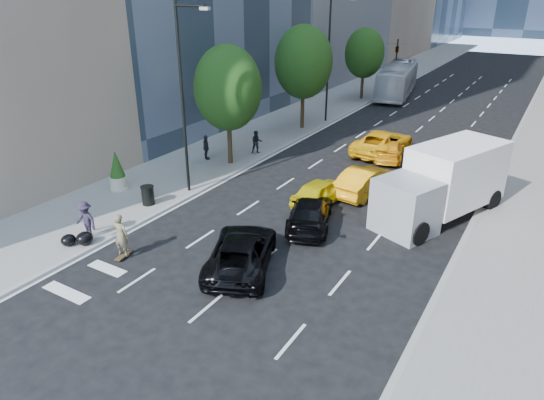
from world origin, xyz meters
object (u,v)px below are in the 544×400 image
Objects in this scene: skateboarder at (121,238)px; planter_shrub at (117,171)px; black_sedan_mercedes at (310,212)px; city_bus at (397,80)px; black_sedan_lincoln at (241,251)px; trash_can at (148,196)px; box_truck at (443,183)px.

planter_shrub is at bearing -51.58° from skateboarder.
skateboarder is 0.40× the size of black_sedan_mercedes.
black_sedan_mercedes is at bearing -89.14° from city_bus.
trash_can is (-7.59, 2.42, -0.09)m from black_sedan_lincoln.
skateboarder is 0.37× the size of black_sedan_lincoln.
skateboarder is 0.16× the size of city_bus.
box_truck is 17.45m from planter_shrub.
black_sedan_lincoln is 7.96m from trash_can.
black_sedan_lincoln is at bearing -16.49° from planter_shrub.
black_sedan_mercedes is at bearing -138.55° from skateboarder.
black_sedan_mercedes is 11.37m from planter_shrub.
city_bus is at bearing 133.54° from box_truck.
planter_shrub is at bearing -138.00° from box_truck.
planter_shrub is (-10.53, 3.12, 0.50)m from black_sedan_lincoln.
black_sedan_mercedes is at bearing 8.79° from planter_shrub.
skateboarder is at bearing 30.83° from black_sedan_mercedes.
trash_can is at bearing -103.53° from city_bus.
skateboarder is at bearing -98.97° from city_bus.
skateboarder is at bearing -41.66° from planter_shrub.
planter_shrub is (-2.94, 0.70, 0.59)m from trash_can.
city_bus reaches higher than planter_shrub.
box_truck reaches higher than city_bus.
trash_can is at bearing -13.39° from planter_shrub.
planter_shrub reaches higher than black_sedan_lincoln.
city_bus is (-0.52, 38.92, 0.70)m from skateboarder.
skateboarder is at bearing -111.83° from box_truck.
black_sedan_lincoln is 1.09× the size of black_sedan_mercedes.
box_truck reaches higher than trash_can.
city_bus is 34.59m from trash_can.
skateboarder is at bearing -0.64° from black_sedan_lincoln.
skateboarder is 5.24m from trash_can.
box_truck is at bearing -77.88° from city_bus.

